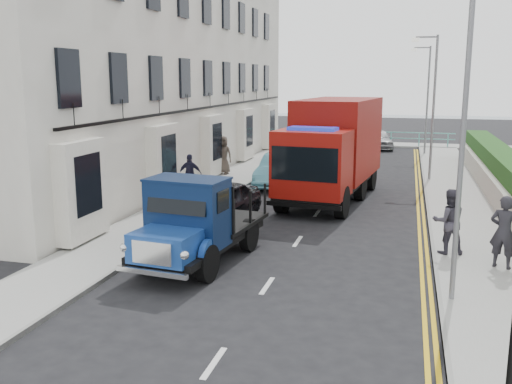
% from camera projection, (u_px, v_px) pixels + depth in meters
% --- Properties ---
extents(ground, '(120.00, 120.00, 0.00)m').
position_uv_depth(ground, '(284.00, 261.00, 15.90)').
color(ground, black).
rests_on(ground, ground).
extents(pavement_west, '(2.40, 38.00, 0.12)m').
position_uv_depth(pavement_west, '(213.00, 190.00, 25.72)').
color(pavement_west, gray).
rests_on(pavement_west, ground).
extents(pavement_east, '(2.60, 38.00, 0.12)m').
position_uv_depth(pavement_east, '(459.00, 202.00, 23.08)').
color(pavement_east, gray).
rests_on(pavement_east, ground).
extents(promenade, '(30.00, 2.50, 0.12)m').
position_uv_depth(promenade, '(364.00, 144.00, 43.36)').
color(promenade, gray).
rests_on(promenade, ground).
extents(sea_plane, '(120.00, 120.00, 0.00)m').
position_uv_depth(sea_plane, '(383.00, 118.00, 72.75)').
color(sea_plane, slate).
rests_on(sea_plane, ground).
extents(terrace_west, '(6.31, 30.20, 14.25)m').
position_uv_depth(terrace_west, '(158.00, 35.00, 29.19)').
color(terrace_west, silver).
rests_on(terrace_west, ground).
extents(garden_east, '(1.45, 28.00, 1.75)m').
position_uv_depth(garden_east, '(511.00, 184.00, 22.43)').
color(garden_east, '#B2AD9E').
rests_on(garden_east, ground).
extents(seafront_railing, '(13.00, 0.08, 1.11)m').
position_uv_depth(seafront_railing, '(363.00, 138.00, 42.50)').
color(seafront_railing, '#59B2A5').
rests_on(seafront_railing, ground).
extents(lamp_near, '(1.23, 0.18, 7.00)m').
position_uv_depth(lamp_near, '(458.00, 127.00, 12.16)').
color(lamp_near, slate).
rests_on(lamp_near, ground).
extents(lamp_mid, '(1.23, 0.18, 7.00)m').
position_uv_depth(lamp_mid, '(431.00, 99.00, 27.32)').
color(lamp_mid, slate).
rests_on(lamp_mid, ground).
extents(lamp_far, '(1.23, 0.18, 7.00)m').
position_uv_depth(lamp_far, '(426.00, 94.00, 36.80)').
color(lamp_far, slate).
rests_on(lamp_far, ground).
extents(bedford_lorry, '(2.55, 5.31, 2.43)m').
position_uv_depth(bedford_lorry, '(191.00, 227.00, 15.17)').
color(bedford_lorry, black).
rests_on(bedford_lorry, ground).
extents(red_lorry, '(3.55, 8.15, 4.14)m').
position_uv_depth(red_lorry, '(333.00, 147.00, 23.59)').
color(red_lorry, black).
rests_on(red_lorry, ground).
extents(parked_car_front, '(2.28, 4.54, 1.48)m').
position_uv_depth(parked_car_front, '(219.00, 204.00, 19.63)').
color(parked_car_front, black).
rests_on(parked_car_front, ground).
extents(parked_car_mid, '(1.59, 4.47, 1.47)m').
position_uv_depth(parked_car_mid, '(280.00, 170.00, 26.94)').
color(parked_car_mid, '#5EB2CB').
rests_on(parked_car_mid, ground).
extents(parked_car_rear, '(2.02, 4.57, 1.30)m').
position_uv_depth(parked_car_rear, '(304.00, 154.00, 33.16)').
color(parked_car_rear, '#A9AAAE').
rests_on(parked_car_rear, ground).
extents(seafront_car_left, '(3.77, 5.86, 1.50)m').
position_uv_depth(seafront_car_left, '(328.00, 140.00, 39.87)').
color(seafront_car_left, black).
rests_on(seafront_car_left, ground).
extents(seafront_car_right, '(2.60, 4.37, 1.39)m').
position_uv_depth(seafront_car_right, '(378.00, 139.00, 40.86)').
color(seafront_car_right, '#9E9FA3').
rests_on(seafront_car_right, ground).
extents(pedestrian_east_near, '(0.83, 0.69, 1.93)m').
position_uv_depth(pedestrian_east_near, '(504.00, 232.00, 14.82)').
color(pedestrian_east_near, '#242328').
rests_on(pedestrian_east_near, pavement_east).
extents(pedestrian_east_far, '(1.02, 0.87, 1.86)m').
position_uv_depth(pedestrian_east_far, '(449.00, 221.00, 16.05)').
color(pedestrian_east_far, '#37333F').
rests_on(pedestrian_east_far, pavement_east).
extents(pedestrian_west_near, '(1.06, 0.57, 1.71)m').
position_uv_depth(pedestrian_west_near, '(190.00, 174.00, 24.36)').
color(pedestrian_west_near, black).
rests_on(pedestrian_west_near, pavement_west).
extents(pedestrian_west_far, '(0.98, 0.66, 1.96)m').
position_uv_depth(pedestrian_west_far, '(223.00, 155.00, 29.39)').
color(pedestrian_west_far, '#41372F').
rests_on(pedestrian_west_far, pavement_west).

